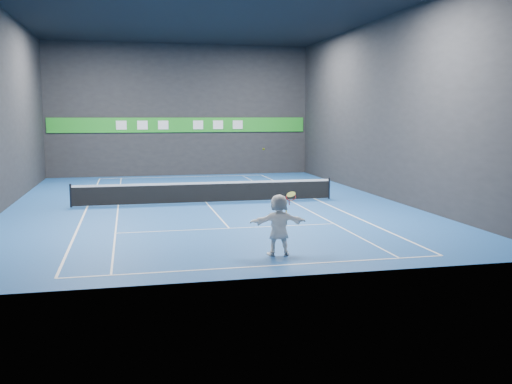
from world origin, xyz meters
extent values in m
plane|color=#1A498F|center=(0.00, 0.00, 0.00)|extent=(26.00, 26.00, 0.00)
plane|color=black|center=(0.00, 0.00, 9.00)|extent=(26.00, 26.00, 0.00)
cube|color=black|center=(0.00, 13.00, 4.50)|extent=(18.00, 0.10, 9.00)
cube|color=black|center=(0.00, -13.00, 4.50)|extent=(18.00, 0.10, 9.00)
cube|color=black|center=(9.00, 0.00, 4.50)|extent=(0.10, 26.00, 9.00)
cube|color=white|center=(0.00, -11.89, 0.00)|extent=(10.98, 0.08, 0.01)
cube|color=white|center=(0.00, 11.89, 0.00)|extent=(10.98, 0.08, 0.01)
cube|color=white|center=(-5.49, 0.00, 0.00)|extent=(0.08, 23.78, 0.01)
cube|color=white|center=(5.49, 0.00, 0.00)|extent=(0.08, 23.78, 0.01)
cube|color=white|center=(-4.11, 0.00, 0.00)|extent=(0.06, 23.78, 0.01)
cube|color=white|center=(4.11, 0.00, 0.00)|extent=(0.06, 23.78, 0.01)
cube|color=white|center=(0.00, -6.40, 0.00)|extent=(8.23, 0.06, 0.01)
cube|color=white|center=(0.00, 6.40, 0.00)|extent=(8.23, 0.06, 0.01)
cube|color=white|center=(0.00, 0.00, 0.00)|extent=(0.06, 12.80, 0.01)
imported|color=white|center=(0.74, -10.73, 0.93)|extent=(1.75, 0.65, 1.85)
sphere|color=#D0E826|center=(0.33, -10.51, 3.17)|extent=(0.07, 0.07, 0.07)
cylinder|color=black|center=(-6.20, 0.00, 0.54)|extent=(0.10, 0.10, 1.07)
cylinder|color=black|center=(6.20, 0.00, 0.54)|extent=(0.10, 0.10, 1.07)
cube|color=black|center=(0.00, 0.00, 0.47)|extent=(12.40, 0.03, 0.86)
cube|color=white|center=(0.00, 0.00, 0.95)|extent=(12.40, 0.04, 0.10)
cube|color=#1F9023|center=(0.00, 12.94, 3.50)|extent=(17.64, 0.06, 1.00)
cube|color=silver|center=(-4.00, 12.88, 3.50)|extent=(0.70, 0.04, 0.60)
cube|color=white|center=(-2.60, 12.88, 3.50)|extent=(0.70, 0.04, 0.60)
cube|color=white|center=(-1.20, 12.88, 3.50)|extent=(0.70, 0.04, 0.60)
cube|color=white|center=(1.20, 12.88, 3.50)|extent=(0.70, 0.04, 0.60)
cube|color=white|center=(2.60, 12.88, 3.50)|extent=(0.70, 0.04, 0.60)
cube|color=silver|center=(4.00, 12.88, 3.50)|extent=(0.70, 0.04, 0.60)
torus|color=red|center=(1.13, -10.68, 1.74)|extent=(0.40, 0.33, 0.27)
cylinder|color=#C8E450|center=(1.13, -10.68, 1.82)|extent=(0.33, 0.30, 0.19)
cylinder|color=#AE1213|center=(1.07, -10.68, 1.57)|extent=(0.07, 0.12, 0.18)
cylinder|color=yellow|center=(0.98, -10.70, 1.31)|extent=(0.10, 0.19, 0.24)
camera|label=1|loc=(-3.56, -26.87, 4.16)|focal=40.00mm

